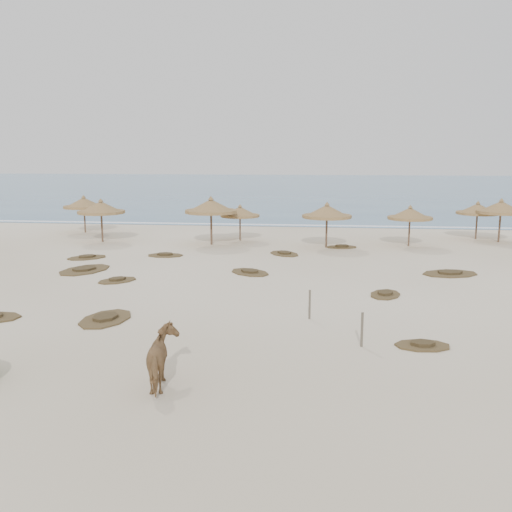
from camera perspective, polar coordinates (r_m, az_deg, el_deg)
The scene contains 25 objects.
ground at distance 20.39m, azimuth -7.65°, elevation -6.13°, with size 160.00×160.00×0.00m, color beige.
ocean at distance 94.24m, azimuth 3.61°, elevation 6.88°, with size 200.00×100.00×0.01m, color #2D5D88.
foam_line at distance 45.57m, azimuth 0.35°, elevation 3.14°, with size 70.00×0.60×0.01m, color white.
palapa_0 at distance 42.86m, azimuth -16.84°, elevation 5.06°, with size 3.64×3.64×2.71m.
palapa_1 at distance 38.09m, azimuth -15.24°, elevation 4.65°, with size 3.30×3.30×2.82m.
palapa_2 at distance 35.71m, azimuth -4.52°, elevation 4.92°, with size 3.73×3.73×3.06m.
palapa_3 at distance 37.33m, azimuth -1.61°, elevation 4.39°, with size 3.31×3.31×2.40m.
palapa_4 at distance 34.74m, azimuth 7.11°, elevation 4.38°, with size 3.52×3.52×2.80m.
palapa_5 at distance 36.27m, azimuth 15.15°, elevation 4.06°, with size 3.63×3.63×2.56m.
palapa_6 at distance 40.61m, azimuth 21.28°, elevation 4.36°, with size 3.57×3.57×2.57m.
palapa_7 at distance 39.86m, azimuth 23.30°, elevation 4.44°, with size 3.80×3.80×2.85m.
horse at distance 14.50m, azimuth -9.25°, elevation -10.07°, with size 0.79×1.74×1.47m, color olive.
fence_post_near at distance 17.46m, azimuth 10.55°, elevation -7.25°, with size 0.08×0.08×1.06m, color brown.
fence_post_far at distance 20.00m, azimuth 5.39°, elevation -4.86°, with size 0.08×0.08×1.04m, color brown.
scrub_1 at distance 29.29m, azimuth -16.76°, elevation -1.30°, with size 2.79×3.44×0.16m.
scrub_2 at distance 26.52m, azimuth -13.70°, elevation -2.35°, with size 2.10×2.13×0.16m.
scrub_3 at distance 27.48m, azimuth -0.62°, elevation -1.61°, with size 2.61×2.57×0.16m.
scrub_4 at distance 23.85m, azimuth 12.79°, elevation -3.74°, with size 1.67×2.08×0.16m.
scrub_5 at distance 28.73m, azimuth 18.82°, elevation -1.64°, with size 3.13×2.52×0.16m.
scrub_6 at distance 32.65m, azimuth -16.55°, elevation -0.12°, with size 2.54×2.42×0.16m.
scrub_7 at distance 32.50m, azimuth 2.85°, elevation 0.26°, with size 2.34×2.51×0.16m.
scrub_9 at distance 20.63m, azimuth -14.81°, elevation -6.05°, with size 1.90×2.63×0.16m.
scrub_10 at distance 35.14m, azimuth 8.57°, elevation 0.92°, with size 2.08×1.55×0.16m.
scrub_12 at distance 18.02m, azimuth 16.31°, elevation -8.54°, with size 1.76×1.23×0.16m.
scrub_13 at distance 32.38m, azimuth -9.07°, elevation 0.10°, with size 2.09×1.41×0.16m.
Camera 1 is at (4.90, -18.94, 5.77)m, focal length 40.00 mm.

